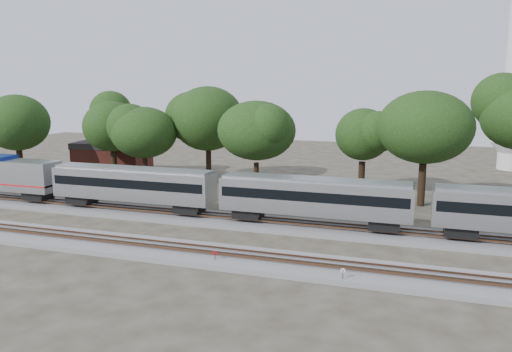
% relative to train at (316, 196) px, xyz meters
% --- Properties ---
extents(ground, '(160.00, 160.00, 0.00)m').
position_rel_train_xyz_m(ground, '(-7.56, -6.00, -3.26)').
color(ground, '#383328').
rests_on(ground, ground).
extents(track_far, '(160.00, 5.00, 0.73)m').
position_rel_train_xyz_m(track_far, '(-7.56, 0.00, -3.05)').
color(track_far, slate).
rests_on(track_far, ground).
extents(track_near, '(160.00, 5.00, 0.73)m').
position_rel_train_xyz_m(track_near, '(-7.56, -10.00, -3.05)').
color(track_near, slate).
rests_on(track_near, ground).
extents(train, '(92.15, 3.18, 4.69)m').
position_rel_train_xyz_m(train, '(0.00, 0.00, 0.00)').
color(train, '#B6B9BE').
rests_on(train, ground).
extents(switch_stand_red, '(0.33, 0.17, 1.10)m').
position_rel_train_xyz_m(switch_stand_red, '(-5.35, -11.31, -2.55)').
color(switch_stand_red, '#512D19').
rests_on(switch_stand_red, ground).
extents(switch_stand_white, '(0.36, 0.10, 1.13)m').
position_rel_train_xyz_m(switch_stand_white, '(4.34, -12.03, -2.53)').
color(switch_stand_white, '#512D19').
rests_on(switch_stand_white, ground).
extents(switch_lever, '(0.57, 0.45, 0.30)m').
position_rel_train_xyz_m(switch_lever, '(-0.32, -11.63, -3.11)').
color(switch_lever, '#512D19').
rests_on(switch_lever, ground).
extents(brick_building, '(11.34, 8.83, 4.96)m').
position_rel_train_xyz_m(brick_building, '(-35.17, 20.08, -0.76)').
color(brick_building, maroon).
rests_on(brick_building, ground).
extents(tree_0, '(8.32, 8.32, 11.73)m').
position_rel_train_xyz_m(tree_0, '(-44.47, 11.32, 4.91)').
color(tree_0, black).
rests_on(tree_0, ground).
extents(tree_1, '(7.86, 7.86, 11.08)m').
position_rel_train_xyz_m(tree_1, '(-31.61, 15.01, 4.45)').
color(tree_1, black).
rests_on(tree_1, ground).
extents(tree_2, '(7.31, 7.31, 10.31)m').
position_rel_train_xyz_m(tree_2, '(-25.60, 13.21, 3.92)').
color(tree_2, black).
rests_on(tree_2, ground).
extents(tree_3, '(8.98, 8.98, 12.66)m').
position_rel_train_xyz_m(tree_3, '(-18.61, 18.22, 5.57)').
color(tree_3, black).
rests_on(tree_3, ground).
extents(tree_4, '(8.28, 8.28, 11.67)m').
position_rel_train_xyz_m(tree_4, '(-9.15, 10.43, 4.87)').
color(tree_4, black).
rests_on(tree_4, ground).
extents(tree_5, '(7.50, 7.50, 10.57)m').
position_rel_train_xyz_m(tree_5, '(2.26, 17.69, 4.10)').
color(tree_5, black).
rests_on(tree_5, ground).
extents(tree_6, '(8.95, 8.95, 12.62)m').
position_rel_train_xyz_m(tree_6, '(9.36, 13.05, 5.53)').
color(tree_6, black).
rests_on(tree_6, ground).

